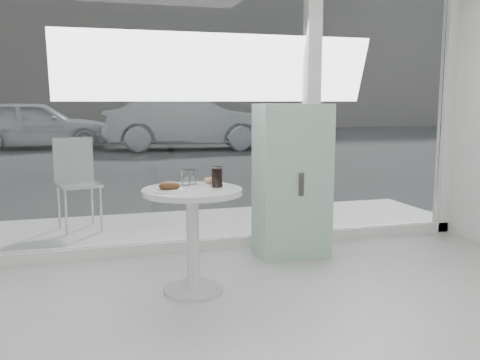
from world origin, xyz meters
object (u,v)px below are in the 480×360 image
object	(u,v)px
car_silver	(190,122)
main_table	(192,219)
water_tumbler_a	(185,178)
patio_chair	(77,177)
water_tumbler_b	(192,178)
car_white	(36,124)
plate_fritter	(170,187)
cola_glass	(217,177)
mint_cabinet	(292,181)
plate_donut	(211,182)

from	to	relation	value
car_silver	main_table	bearing A→B (deg)	177.52
main_table	water_tumbler_a	xyz separation A→B (m)	(-0.02, 0.18, 0.27)
patio_chair	water_tumbler_b	size ratio (longest dim) A/B	8.67
car_silver	water_tumbler_b	size ratio (longest dim) A/B	43.32
car_white	plate_fritter	world-z (taller)	car_white
patio_chair	cola_glass	xyz separation A→B (m)	(1.01, -2.08, 0.25)
mint_cabinet	car_silver	size ratio (longest dim) A/B	0.29
car_silver	water_tumbler_b	distance (m)	11.53
patio_chair	cola_glass	distance (m)	2.33
car_silver	cola_glass	world-z (taller)	car_silver
main_table	cola_glass	xyz separation A→B (m)	(0.19, 0.03, 0.29)
main_table	patio_chair	xyz separation A→B (m)	(-0.82, 2.11, 0.04)
plate_donut	patio_chair	bearing A→B (deg)	117.09
car_silver	water_tumbler_a	distance (m)	11.57
cola_glass	main_table	bearing A→B (deg)	-172.11
mint_cabinet	plate_fritter	size ratio (longest dim) A/B	5.53
main_table	plate_fritter	distance (m)	0.30
main_table	car_white	bearing A→B (deg)	99.03
patio_chair	main_table	bearing A→B (deg)	-82.10
water_tumbler_a	water_tumbler_b	size ratio (longest dim) A/B	1.05
main_table	mint_cabinet	world-z (taller)	mint_cabinet
plate_donut	car_white	bearing A→B (deg)	99.90
main_table	car_white	xyz separation A→B (m)	(-2.07, 13.02, 0.16)
mint_cabinet	plate_donut	size ratio (longest dim) A/B	6.99
main_table	plate_fritter	bearing A→B (deg)	-160.36
car_white	water_tumbler_b	world-z (taller)	car_white
car_silver	plate_fritter	distance (m)	11.84
mint_cabinet	water_tumbler_a	xyz separation A→B (m)	(-1.06, -0.51, 0.14)
car_white	plate_donut	xyz separation A→B (m)	(2.25, -12.86, 0.08)
mint_cabinet	cola_glass	world-z (taller)	mint_cabinet
patio_chair	car_silver	xyz separation A→B (m)	(3.04, 9.43, 0.19)
car_white	car_silver	bearing A→B (deg)	-109.16
car_silver	mint_cabinet	bearing A→B (deg)	-177.76
car_silver	plate_donut	world-z (taller)	car_silver
car_white	plate_fritter	bearing A→B (deg)	-171.88
cola_glass	water_tumbler_a	bearing A→B (deg)	143.09
cola_glass	mint_cabinet	bearing A→B (deg)	38.11
patio_chair	cola_glass	size ratio (longest dim) A/B	6.36
car_white	water_tumbler_a	size ratio (longest dim) A/B	35.97
patio_chair	plate_fritter	bearing A→B (deg)	-86.63
patio_chair	water_tumbler_a	size ratio (longest dim) A/B	8.25
main_table	car_white	size ratio (longest dim) A/B	0.18
main_table	mint_cabinet	xyz separation A→B (m)	(1.05, 0.70, 0.13)
water_tumbler_a	water_tumbler_b	bearing A→B (deg)	33.16
patio_chair	mint_cabinet	bearing A→B (deg)	-50.38
plate_fritter	plate_donut	size ratio (longest dim) A/B	1.26
car_white	plate_fritter	size ratio (longest dim) A/B	16.91
car_white	car_silver	size ratio (longest dim) A/B	0.87
car_white	plate_donut	size ratio (longest dim) A/B	21.37
main_table	water_tumbler_a	world-z (taller)	water_tumbler_a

